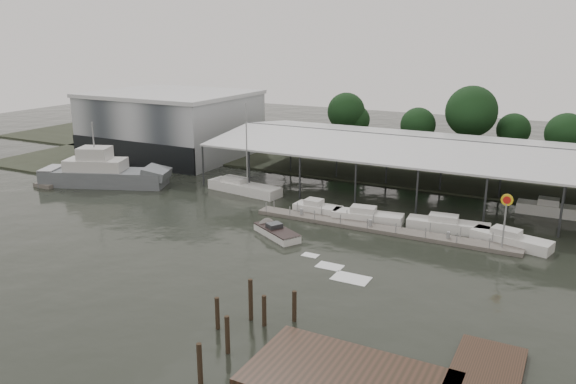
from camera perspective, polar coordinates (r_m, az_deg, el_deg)
The scene contains 17 objects.
ground at distance 57.13m, azimuth -8.54°, elevation -4.53°, with size 200.00×200.00×0.00m, color black.
land_strip_far at distance 92.89m, azimuth 6.88°, elevation 3.52°, with size 140.00×30.00×0.30m.
land_strip_west at distance 104.44m, azimuth -16.67°, elevation 4.34°, with size 20.00×40.00×0.30m.
storage_warehouse at distance 95.58m, azimuth -11.72°, elevation 6.82°, with size 24.50×20.50×10.50m.
covered_boat_shed at distance 73.77m, azimuth 15.48°, elevation 4.65°, with size 58.24×24.00×6.96m.
trawler_dock at distance 86.49m, azimuth -19.23°, elevation 1.93°, with size 3.00×18.00×0.50m.
floating_dock at distance 58.94m, azimuth 9.27°, elevation -3.71°, with size 28.00×2.00×1.40m.
shell_fuel_sign at distance 55.45m, azimuth 21.25°, elevation -1.82°, with size 1.10×0.18×5.55m.
grey_trawler at distance 78.98m, azimuth -18.13°, elevation 1.76°, with size 17.49×10.31×8.84m.
white_sailboat at distance 72.15m, azimuth -4.56°, elevation 0.45°, with size 10.62×4.02×11.70m.
speedboat_underway at distance 56.99m, azimuth -1.44°, elevation -3.98°, with size 16.05×9.95×2.00m.
moored_cruiser_0 at distance 63.50m, azimuth 2.99°, elevation -1.69°, with size 5.45×2.37×1.70m.
moored_cruiser_1 at distance 61.41m, azimuth 8.02°, elevation -2.45°, with size 7.84×3.23×1.70m.
moored_cruiser_2 at distance 60.35m, azimuth 15.88°, elevation -3.25°, with size 8.45×2.96×1.70m.
moored_cruiser_3 at distance 58.18m, azimuth 21.65°, elevation -4.50°, with size 7.74×3.96×1.70m.
mooring_pilings at distance 38.62m, azimuth -4.55°, elevation -13.21°, with size 4.51×9.49×3.72m.
horizon_tree_line at distance 92.40m, azimuth 19.98°, elevation 6.53°, with size 65.40×10.34×11.98m.
Camera 1 is at (32.16, -42.91, 19.70)m, focal length 35.00 mm.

